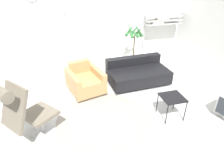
# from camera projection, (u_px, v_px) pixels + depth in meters

# --- Properties ---
(ground_plane) EXTENTS (12.00, 12.00, 0.00)m
(ground_plane) POSITION_uv_depth(u_px,v_px,m) (97.00, 114.00, 4.19)
(ground_plane) COLOR silver
(wall_back) EXTENTS (12.00, 0.09, 2.80)m
(wall_back) POSITION_uv_depth(u_px,v_px,m) (76.00, 18.00, 5.74)
(wall_back) COLOR silver
(wall_back) RESTS_ON ground_plane
(round_rug) EXTENTS (1.87, 1.87, 0.01)m
(round_rug) POSITION_uv_depth(u_px,v_px,m) (103.00, 119.00, 4.04)
(round_rug) COLOR gray
(round_rug) RESTS_ON ground_plane
(lounge_chair) EXTENTS (0.99, 0.95, 1.22)m
(lounge_chair) POSITION_uv_depth(u_px,v_px,m) (21.00, 108.00, 3.17)
(lounge_chair) COLOR #BCBCC1
(lounge_chair) RESTS_ON ground_plane
(armchair_red) EXTENTS (0.94, 1.03, 0.69)m
(armchair_red) POSITION_uv_depth(u_px,v_px,m) (85.00, 81.00, 4.86)
(armchair_red) COLOR silver
(armchair_red) RESTS_ON ground_plane
(couch_low) EXTENTS (1.58, 0.97, 0.61)m
(couch_low) POSITION_uv_depth(u_px,v_px,m) (137.00, 74.00, 5.27)
(couch_low) COLOR black
(couch_low) RESTS_ON ground_plane
(side_table) EXTENTS (0.44, 0.44, 0.47)m
(side_table) POSITION_uv_depth(u_px,v_px,m) (172.00, 99.00, 3.91)
(side_table) COLOR black
(side_table) RESTS_ON ground_plane
(potted_plant) EXTENTS (0.53, 0.54, 1.38)m
(potted_plant) POSITION_uv_depth(u_px,v_px,m) (134.00, 48.00, 5.93)
(potted_plant) COLOR silver
(potted_plant) RESTS_ON ground_plane
(shelf_unit) EXTENTS (1.17, 0.28, 1.89)m
(shelf_unit) POSITION_uv_depth(u_px,v_px,m) (162.00, 20.00, 6.16)
(shelf_unit) COLOR #BCBCC1
(shelf_unit) RESTS_ON ground_plane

